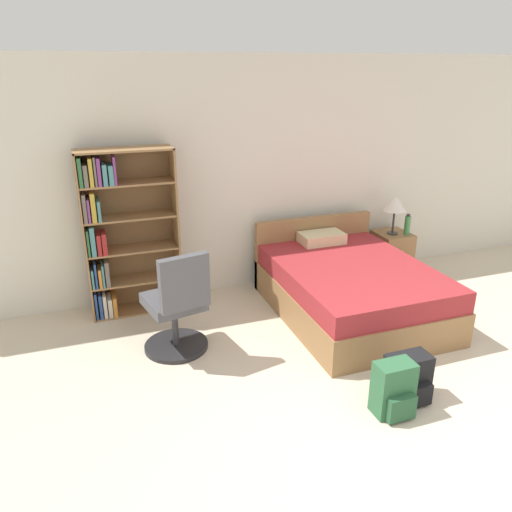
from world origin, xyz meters
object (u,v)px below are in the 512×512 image
(nightstand, at_px, (391,253))
(backpack_black, at_px, (408,379))
(backpack_green, at_px, (394,390))
(table_lamp, at_px, (395,204))
(bed, at_px, (349,287))
(water_bottle, at_px, (407,225))
(bookshelf, at_px, (119,232))
(office_chair, at_px, (177,309))

(nightstand, relative_size, backpack_black, 1.38)
(backpack_green, xyz_separation_m, backpack_black, (0.20, 0.10, -0.02))
(table_lamp, bearing_deg, bed, -143.71)
(table_lamp, height_order, water_bottle, table_lamp)
(nightstand, height_order, table_lamp, table_lamp)
(water_bottle, xyz_separation_m, backpack_black, (-1.46, -2.14, -0.47))
(bookshelf, distance_m, table_lamp, 3.23)
(nightstand, xyz_separation_m, backpack_green, (-1.55, -2.35, -0.06))
(nightstand, relative_size, backpack_green, 1.25)
(bookshelf, height_order, nightstand, bookshelf)
(office_chair, height_order, backpack_black, office_chair)
(table_lamp, relative_size, water_bottle, 1.83)
(office_chair, height_order, water_bottle, office_chair)
(bookshelf, relative_size, bed, 0.89)
(bed, distance_m, backpack_black, 1.51)
(bookshelf, height_order, table_lamp, bookshelf)
(table_lamp, bearing_deg, backpack_black, -120.61)
(bed, height_order, backpack_green, bed)
(nightstand, distance_m, backpack_black, 2.63)
(table_lamp, bearing_deg, nightstand, 42.99)
(bookshelf, relative_size, nightstand, 3.24)
(bookshelf, relative_size, office_chair, 1.72)
(office_chair, xyz_separation_m, nightstand, (2.90, 0.96, -0.18))
(office_chair, bearing_deg, table_lamp, 17.85)
(backpack_green, bearing_deg, bookshelf, 125.63)
(water_bottle, bearing_deg, bed, -150.11)
(bookshelf, distance_m, office_chair, 1.16)
(office_chair, relative_size, nightstand, 1.89)
(water_bottle, relative_size, backpack_green, 0.61)
(office_chair, height_order, backpack_green, office_chair)
(bookshelf, bearing_deg, nightstand, -0.84)
(bed, bearing_deg, backpack_black, -101.64)
(nightstand, xyz_separation_m, backpack_black, (-1.35, -2.25, -0.08))
(water_bottle, relative_size, backpack_black, 0.67)
(bookshelf, height_order, backpack_green, bookshelf)
(bed, xyz_separation_m, office_chair, (-1.85, -0.18, 0.15))
(office_chair, relative_size, table_lamp, 2.14)
(backpack_black, bearing_deg, table_lamp, 59.39)
(water_bottle, bearing_deg, backpack_black, -124.34)
(water_bottle, bearing_deg, bookshelf, 177.37)
(office_chair, distance_m, nightstand, 3.05)
(bed, bearing_deg, water_bottle, 29.89)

